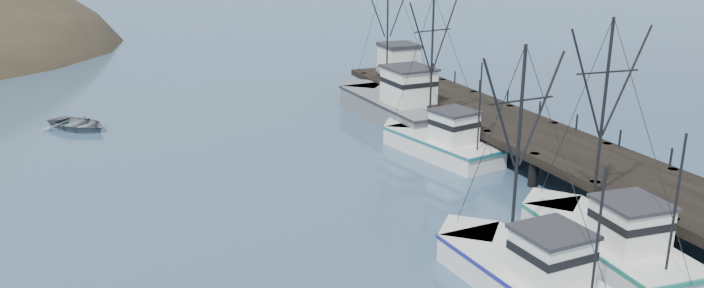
{
  "coord_description": "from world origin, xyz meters",
  "views": [
    {
      "loc": [
        -12.28,
        -19.56,
        14.13
      ],
      "look_at": [
        1.78,
        15.11,
        2.5
      ],
      "focal_mm": 35.0,
      "sensor_mm": 36.0,
      "label": 1
    }
  ],
  "objects_px": {
    "pier": "(521,131)",
    "pier_shed": "(399,59)",
    "trawler_mid": "(524,273)",
    "trawler_far": "(438,142)",
    "trawler_near": "(604,240)",
    "pickup_truck": "(404,67)",
    "motorboat": "(79,129)",
    "work_vessel": "(395,105)"
  },
  "relations": [
    {
      "from": "trawler_mid",
      "to": "motorboat",
      "type": "height_order",
      "value": "trawler_mid"
    },
    {
      "from": "pier",
      "to": "motorboat",
      "type": "bearing_deg",
      "value": 146.36
    },
    {
      "from": "trawler_mid",
      "to": "trawler_far",
      "type": "height_order",
      "value": "trawler_far"
    },
    {
      "from": "pier",
      "to": "trawler_far",
      "type": "distance_m",
      "value": 5.36
    },
    {
      "from": "trawler_near",
      "to": "trawler_mid",
      "type": "xyz_separation_m",
      "value": [
        -5.17,
        -1.21,
        -0.0
      ]
    },
    {
      "from": "pier",
      "to": "pier_shed",
      "type": "distance_m",
      "value": 18.08
    },
    {
      "from": "trawler_near",
      "to": "pickup_truck",
      "type": "relative_size",
      "value": 2.26
    },
    {
      "from": "trawler_near",
      "to": "pier_shed",
      "type": "relative_size",
      "value": 3.45
    },
    {
      "from": "pickup_truck",
      "to": "motorboat",
      "type": "xyz_separation_m",
      "value": [
        -27.12,
        -0.21,
        -2.68
      ]
    },
    {
      "from": "pier_shed",
      "to": "work_vessel",
      "type": "bearing_deg",
      "value": -117.65
    },
    {
      "from": "trawler_near",
      "to": "pickup_truck",
      "type": "distance_m",
      "value": 32.24
    },
    {
      "from": "pier_shed",
      "to": "pickup_truck",
      "type": "bearing_deg",
      "value": 0.0
    },
    {
      "from": "trawler_mid",
      "to": "pickup_truck",
      "type": "bearing_deg",
      "value": 71.96
    },
    {
      "from": "pier",
      "to": "pier_shed",
      "type": "xyz_separation_m",
      "value": [
        -0.12,
        18.0,
        1.73
      ]
    },
    {
      "from": "trawler_mid",
      "to": "trawler_far",
      "type": "xyz_separation_m",
      "value": [
        5.58,
        17.24,
        0.0
      ]
    },
    {
      "from": "pier_shed",
      "to": "motorboat",
      "type": "xyz_separation_m",
      "value": [
        -26.6,
        -0.21,
        -3.42
      ]
    },
    {
      "from": "trawler_mid",
      "to": "work_vessel",
      "type": "distance_m",
      "value": 26.73
    },
    {
      "from": "trawler_far",
      "to": "pier_shed",
      "type": "bearing_deg",
      "value": 73.56
    },
    {
      "from": "pickup_truck",
      "to": "pier_shed",
      "type": "bearing_deg",
      "value": 88.65
    },
    {
      "from": "pier",
      "to": "trawler_mid",
      "type": "xyz_separation_m",
      "value": [
        -10.33,
        -14.91,
        -0.87
      ]
    },
    {
      "from": "work_vessel",
      "to": "pier_shed",
      "type": "relative_size",
      "value": 4.57
    },
    {
      "from": "work_vessel",
      "to": "pier",
      "type": "bearing_deg",
      "value": -70.99
    },
    {
      "from": "trawler_mid",
      "to": "pier_shed",
      "type": "xyz_separation_m",
      "value": [
        10.21,
        32.91,
        2.6
      ]
    },
    {
      "from": "pier_shed",
      "to": "pickup_truck",
      "type": "relative_size",
      "value": 0.66
    },
    {
      "from": "trawler_far",
      "to": "pier_shed",
      "type": "relative_size",
      "value": 3.34
    },
    {
      "from": "trawler_near",
      "to": "trawler_far",
      "type": "distance_m",
      "value": 16.04
    },
    {
      "from": "work_vessel",
      "to": "motorboat",
      "type": "xyz_separation_m",
      "value": [
        -22.94,
        6.79,
        -1.23
      ]
    },
    {
      "from": "trawler_near",
      "to": "work_vessel",
      "type": "bearing_deg",
      "value": 86.82
    },
    {
      "from": "trawler_mid",
      "to": "pickup_truck",
      "type": "distance_m",
      "value": 34.66
    },
    {
      "from": "trawler_mid",
      "to": "motorboat",
      "type": "xyz_separation_m",
      "value": [
        -16.4,
        32.7,
        -0.82
      ]
    },
    {
      "from": "trawler_far",
      "to": "pickup_truck",
      "type": "relative_size",
      "value": 2.19
    },
    {
      "from": "pier_shed",
      "to": "trawler_mid",
      "type": "bearing_deg",
      "value": -107.23
    },
    {
      "from": "trawler_mid",
      "to": "pier_shed",
      "type": "relative_size",
      "value": 3.24
    },
    {
      "from": "trawler_near",
      "to": "pickup_truck",
      "type": "bearing_deg",
      "value": 80.07
    },
    {
      "from": "pier",
      "to": "pier_shed",
      "type": "relative_size",
      "value": 13.75
    },
    {
      "from": "work_vessel",
      "to": "motorboat",
      "type": "distance_m",
      "value": 23.95
    },
    {
      "from": "trawler_near",
      "to": "pier_shed",
      "type": "bearing_deg",
      "value": 80.97
    },
    {
      "from": "trawler_near",
      "to": "pier_shed",
      "type": "xyz_separation_m",
      "value": [
        5.04,
        31.7,
        2.6
      ]
    },
    {
      "from": "pier_shed",
      "to": "pickup_truck",
      "type": "height_order",
      "value": "pier_shed"
    },
    {
      "from": "work_vessel",
      "to": "pier_shed",
      "type": "height_order",
      "value": "work_vessel"
    },
    {
      "from": "trawler_far",
      "to": "pickup_truck",
      "type": "height_order",
      "value": "trawler_far"
    },
    {
      "from": "pickup_truck",
      "to": "motorboat",
      "type": "relative_size",
      "value": 0.92
    }
  ]
}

